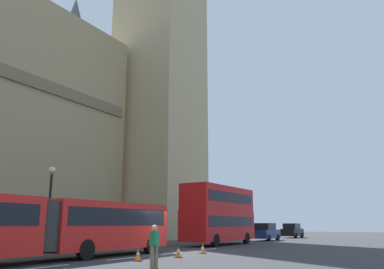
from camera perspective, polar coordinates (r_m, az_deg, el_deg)
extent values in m
plane|color=#333335|center=(24.36, -3.67, -16.94)|extent=(160.00, 160.00, 0.00)
cube|color=silver|center=(17.94, -20.34, -17.61)|extent=(2.20, 0.16, 0.01)
cube|color=silver|center=(21.16, -10.20, -17.36)|extent=(2.20, 0.16, 0.01)
cube|color=silver|center=(24.82, -2.91, -16.86)|extent=(2.20, 0.16, 0.01)
cube|color=silver|center=(28.74, 2.42, -16.33)|extent=(2.20, 0.16, 0.01)
cube|color=tan|center=(55.55, -4.61, 11.20)|extent=(9.59, 9.59, 48.81)
cone|color=#474C51|center=(50.81, -16.65, 16.34)|extent=(2.40, 2.40, 4.35)
cube|color=red|center=(23.07, -12.44, -12.79)|extent=(8.42, 2.50, 2.50)
cube|color=black|center=(23.07, -12.39, -11.67)|extent=(7.74, 2.54, 0.90)
cylinder|color=#2D2D2D|center=(19.92, -21.84, -12.20)|extent=(2.38, 2.38, 2.25)
cylinder|color=black|center=(24.44, -6.09, -15.71)|extent=(1.00, 0.30, 1.00)
cylinder|color=black|center=(20.51, -15.23, -15.88)|extent=(1.00, 0.30, 1.00)
cube|color=red|center=(34.68, 4.06, -13.10)|extent=(9.43, 2.50, 2.40)
cube|color=black|center=(34.68, 4.05, -12.52)|extent=(8.49, 2.54, 0.84)
cube|color=red|center=(34.75, 4.00, -9.39)|extent=(9.24, 2.50, 2.10)
cube|color=black|center=(34.76, 4.00, -9.22)|extent=(8.49, 2.54, 0.84)
cylinder|color=black|center=(36.95, 7.90, -14.71)|extent=(1.00, 0.30, 1.00)
cylinder|color=black|center=(31.51, 3.40, -15.12)|extent=(1.00, 0.30, 1.00)
cube|color=navy|center=(44.82, 10.70, -14.03)|extent=(4.40, 1.80, 0.90)
cube|color=black|center=(44.63, 10.56, -13.01)|extent=(2.46, 1.66, 0.70)
cylinder|color=black|center=(45.88, 12.33, -14.40)|extent=(0.64, 0.30, 0.64)
cylinder|color=black|center=(43.23, 11.08, -14.56)|extent=(0.64, 0.30, 0.64)
cube|color=black|center=(54.95, 14.41, -13.62)|extent=(4.40, 1.80, 0.90)
cube|color=black|center=(54.75, 14.30, -12.79)|extent=(2.46, 1.66, 0.70)
cylinder|color=black|center=(56.08, 15.68, -13.91)|extent=(0.64, 0.30, 0.64)
cylinder|color=black|center=(53.38, 14.83, -14.03)|extent=(0.64, 0.30, 0.64)
cube|color=black|center=(19.69, -7.90, -17.75)|extent=(0.36, 0.36, 0.03)
cone|color=orange|center=(19.67, -7.88, -16.91)|extent=(0.28, 0.28, 0.55)
cylinder|color=white|center=(19.67, -7.87, -16.83)|extent=(0.17, 0.17, 0.08)
cube|color=black|center=(21.62, -2.01, -17.42)|extent=(0.36, 0.36, 0.03)
cone|color=orange|center=(21.60, -2.00, -16.66)|extent=(0.28, 0.28, 0.55)
cylinder|color=white|center=(21.59, -2.00, -16.58)|extent=(0.17, 0.17, 0.08)
cube|color=black|center=(24.43, 1.57, -16.91)|extent=(0.36, 0.36, 0.03)
cone|color=orange|center=(24.41, 1.57, -16.23)|extent=(0.28, 0.28, 0.55)
cylinder|color=white|center=(24.41, 1.57, -16.17)|extent=(0.17, 0.17, 0.08)
cylinder|color=black|center=(26.21, -20.52, -15.56)|extent=(0.32, 0.32, 0.30)
cylinder|color=black|center=(26.18, -20.13, -10.66)|extent=(0.16, 0.16, 4.80)
sphere|color=beige|center=(26.38, -19.68, -4.91)|extent=(0.44, 0.44, 0.44)
cylinder|color=#726651|center=(16.40, -5.25, -17.35)|extent=(0.16, 0.16, 0.86)
cylinder|color=#726651|center=(16.28, -5.84, -17.37)|extent=(0.16, 0.16, 0.86)
cube|color=#267F4C|center=(16.30, -5.49, -14.80)|extent=(0.35, 0.45, 0.60)
sphere|color=beige|center=(16.29, -5.45, -13.32)|extent=(0.22, 0.22, 0.22)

